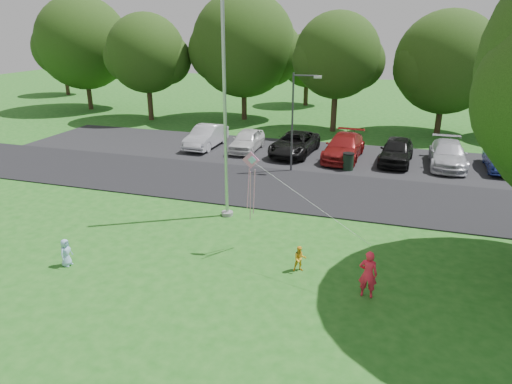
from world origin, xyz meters
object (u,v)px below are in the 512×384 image
(trash_can, at_px, (348,162))
(child_yellow, at_px, (300,259))
(street_lamp, at_px, (296,114))
(kite, at_px, (253,173))
(woman, at_px, (368,274))
(child_blue, at_px, (66,253))
(flagpole, at_px, (225,120))

(trash_can, height_order, child_yellow, trash_can)
(street_lamp, distance_m, kite, 9.75)
(woman, relative_size, child_yellow, 1.69)
(child_blue, bearing_deg, kite, -58.97)
(street_lamp, xyz_separation_m, child_blue, (-5.07, -12.71, -2.75))
(street_lamp, relative_size, kite, 1.17)
(child_yellow, relative_size, child_blue, 0.92)
(child_yellow, bearing_deg, trash_can, 65.61)
(flagpole, bearing_deg, child_yellow, -42.93)
(trash_can, height_order, child_blue, trash_can)
(flagpole, height_order, child_blue, flagpole)
(child_yellow, bearing_deg, flagpole, 113.76)
(woman, distance_m, kite, 5.09)
(kite, bearing_deg, child_blue, -157.90)
(woman, height_order, child_blue, woman)
(child_blue, bearing_deg, child_yellow, -71.82)
(street_lamp, bearing_deg, woman, -74.72)
(flagpole, relative_size, trash_can, 9.73)
(street_lamp, relative_size, child_yellow, 5.98)
(child_blue, xyz_separation_m, kite, (5.72, 2.98, 2.46))
(kite, bearing_deg, woman, -29.20)
(woman, height_order, kite, kite)
(street_lamp, relative_size, woman, 3.55)
(flagpole, distance_m, child_yellow, 6.60)
(flagpole, xyz_separation_m, kite, (2.04, -2.74, -1.22))
(trash_can, bearing_deg, child_yellow, -91.08)
(street_lamp, bearing_deg, flagpole, -108.76)
(street_lamp, height_order, child_blue, street_lamp)
(woman, bearing_deg, street_lamp, -65.02)
(street_lamp, bearing_deg, trash_can, 12.15)
(woman, height_order, child_yellow, woman)
(woman, relative_size, child_blue, 1.56)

